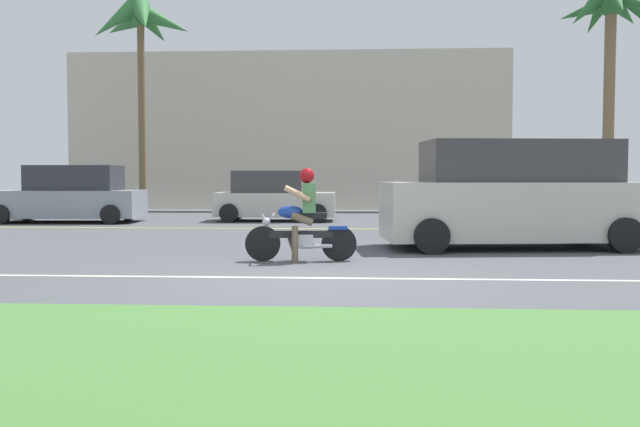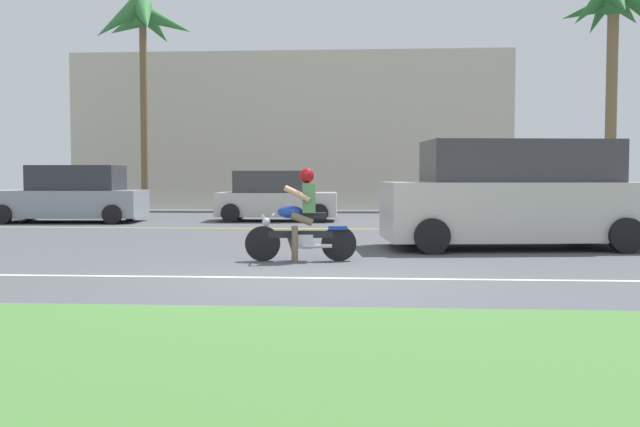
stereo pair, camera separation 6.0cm
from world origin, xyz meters
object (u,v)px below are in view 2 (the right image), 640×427
(motorcyclist, at_px, (302,222))
(palm_tree_1, at_px, (613,21))
(suv_nearby, at_px, (515,196))
(parked_car_1, at_px, (275,198))
(palm_tree_0, at_px, (143,31))
(parked_car_0, at_px, (71,196))

(motorcyclist, xyz_separation_m, palm_tree_1, (9.17, 12.69, 5.84))
(suv_nearby, height_order, parked_car_1, suv_nearby)
(palm_tree_0, bearing_deg, palm_tree_1, -3.13)
(palm_tree_0, bearing_deg, motorcyclist, -62.87)
(suv_nearby, distance_m, parked_car_1, 9.59)
(parked_car_1, bearing_deg, parked_car_0, -170.72)
(parked_car_0, height_order, parked_car_1, parked_car_0)
(palm_tree_0, relative_size, palm_tree_1, 0.99)
(suv_nearby, relative_size, palm_tree_1, 0.66)
(suv_nearby, distance_m, parked_car_0, 13.46)
(parked_car_1, bearing_deg, palm_tree_1, 13.61)
(palm_tree_0, height_order, palm_tree_1, palm_tree_1)
(parked_car_0, relative_size, palm_tree_0, 0.58)
(motorcyclist, relative_size, palm_tree_0, 0.23)
(suv_nearby, height_order, parked_car_0, suv_nearby)
(motorcyclist, distance_m, suv_nearby, 4.52)
(motorcyclist, height_order, suv_nearby, suv_nearby)
(palm_tree_0, bearing_deg, parked_car_1, -34.08)
(parked_car_1, bearing_deg, suv_nearby, -54.04)
(motorcyclist, bearing_deg, parked_car_1, 99.86)
(palm_tree_1, bearing_deg, parked_car_0, -167.91)
(suv_nearby, distance_m, palm_tree_1, 12.89)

